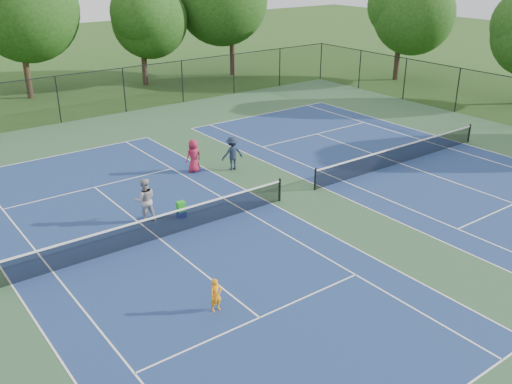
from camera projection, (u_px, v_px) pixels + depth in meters
ground at (298, 195)px, 25.77m from camera, size 140.00×140.00×0.00m
court_pad at (298, 195)px, 25.77m from camera, size 36.00×36.00×0.01m
tennis_court_left at (159, 236)px, 21.87m from camera, size 12.00×23.83×1.07m
tennis_court_right at (400, 162)px, 29.59m from camera, size 12.00×23.83×1.07m
perimeter_fence at (299, 162)px, 25.14m from camera, size 36.08×36.08×3.02m
tree_back_b at (17, 6)px, 40.14m from camera, size 7.60×7.60×10.03m
tree_back_c at (141, 15)px, 44.79m from camera, size 6.00×6.00×8.40m
tree_side_e at (402, 9)px, 46.48m from camera, size 6.60×6.60×8.87m
child_player at (216, 295)px, 17.34m from camera, size 0.41×0.27×1.11m
instructor at (145, 200)px, 23.05m from camera, size 1.07×0.95×1.84m
bystander_b at (232, 153)px, 28.49m from camera, size 1.20×0.83×1.71m
bystander_c at (194, 156)px, 28.19m from camera, size 0.84×0.57×1.67m
ball_crate at (181, 214)px, 23.62m from camera, size 0.41×0.36×0.28m
ball_hopper at (181, 206)px, 23.49m from camera, size 0.36×0.30×0.42m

